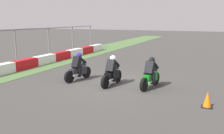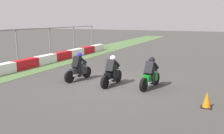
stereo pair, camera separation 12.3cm
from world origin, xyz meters
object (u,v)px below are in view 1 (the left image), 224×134
object	(u,v)px
rider_lane_b	(112,73)
traffic_cone	(207,100)
rider_lane_a	(150,75)
rider_lane_c	(78,69)

from	to	relation	value
rider_lane_b	traffic_cone	bearing A→B (deg)	-103.60
rider_lane_a	rider_lane_b	bearing A→B (deg)	108.19
rider_lane_b	rider_lane_c	xyz separation A→B (m)	(0.17, 2.09, 0.00)
rider_lane_c	traffic_cone	world-z (taller)	rider_lane_c
rider_lane_c	traffic_cone	size ratio (longest dim) A/B	3.27
rider_lane_a	rider_lane_b	xyz separation A→B (m)	(-0.32, 1.91, 0.00)
rider_lane_c	traffic_cone	bearing A→B (deg)	-93.49
rider_lane_a	rider_lane_c	distance (m)	4.00
rider_lane_a	traffic_cone	size ratio (longest dim) A/B	3.27
rider_lane_b	rider_lane_c	size ratio (longest dim) A/B	1.00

